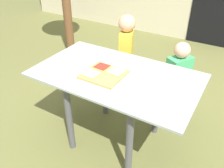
% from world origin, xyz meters
% --- Properties ---
extents(ground_plane, '(16.00, 16.00, 0.00)m').
position_xyz_m(ground_plane, '(0.00, 0.00, 0.00)').
color(ground_plane, brown).
extents(dining_table, '(1.40, 0.82, 0.77)m').
position_xyz_m(dining_table, '(0.00, 0.00, 0.63)').
color(dining_table, '#96A29D').
rests_on(dining_table, ground).
extents(cutting_board, '(0.33, 0.32, 0.02)m').
position_xyz_m(cutting_board, '(-0.07, -0.07, 0.78)').
color(cutting_board, tan).
rests_on(cutting_board, dining_table).
extents(pizza_slice_far_right, '(0.14, 0.13, 0.01)m').
position_xyz_m(pizza_slice_far_right, '(0.01, -0.01, 0.80)').
color(pizza_slice_far_right, '#DFB461').
rests_on(pizza_slice_far_right, cutting_board).
extents(pizza_slice_near_left, '(0.13, 0.13, 0.01)m').
position_xyz_m(pizza_slice_near_left, '(-0.15, -0.14, 0.80)').
color(pizza_slice_near_left, '#DFB461').
rests_on(pizza_slice_near_left, cutting_board).
extents(pizza_slice_far_left, '(0.14, 0.13, 0.01)m').
position_xyz_m(pizza_slice_far_left, '(-0.14, 0.00, 0.80)').
color(pizza_slice_far_left, '#DFB461').
rests_on(pizza_slice_far_left, cutting_board).
extents(plate_white_left, '(0.21, 0.21, 0.01)m').
position_xyz_m(plate_white_left, '(-0.28, 0.13, 0.78)').
color(plate_white_left, white).
rests_on(plate_white_left, dining_table).
extents(plate_white_right, '(0.21, 0.21, 0.01)m').
position_xyz_m(plate_white_right, '(0.25, 0.08, 0.78)').
color(plate_white_right, white).
rests_on(plate_white_right, dining_table).
extents(child_left, '(0.22, 0.27, 1.06)m').
position_xyz_m(child_left, '(-0.26, 0.68, 0.63)').
color(child_left, navy).
rests_on(child_left, ground).
extents(child_right, '(0.24, 0.28, 0.91)m').
position_xyz_m(child_right, '(0.37, 0.63, 0.51)').
color(child_right, '#35375B').
rests_on(child_right, ground).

